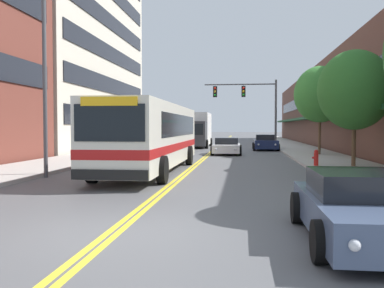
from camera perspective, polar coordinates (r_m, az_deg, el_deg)
ground_plane at (r=45.01m, az=3.62°, el=-0.26°), size 240.00×240.00×0.00m
sidewalk_left at (r=46.01m, az=-5.65°, el=-0.12°), size 3.84×106.00×0.14m
sidewalk_right at (r=45.22m, az=13.04°, el=-0.21°), size 3.84×106.00×0.14m
centre_line at (r=45.01m, az=3.62°, el=-0.25°), size 0.34×106.00×0.01m
office_tower_left at (r=43.68m, az=-18.45°, el=14.84°), size 12.08×23.79×23.15m
storefront_row_right at (r=46.31m, az=20.69°, el=4.67°), size 9.10×68.00×8.08m
city_bus at (r=19.42m, az=-5.31°, el=1.35°), size 2.84×12.45×2.97m
car_beige_parked_left_near at (r=32.03m, az=-5.65°, el=-0.31°), size 2.11×4.70×1.16m
car_charcoal_parked_left_mid at (r=38.45m, az=-3.35°, el=0.23°), size 2.00×4.79×1.33m
car_slate_blue_parked_right_foreground at (r=8.12m, az=21.23°, el=-8.01°), size 1.98×4.39×1.21m
car_navy_parked_right_mid at (r=37.56m, az=9.77°, el=0.16°), size 2.20×4.62×1.34m
car_white_moving_lead at (r=31.31m, az=4.66°, el=-0.33°), size 2.16×4.55×1.21m
box_truck at (r=42.20m, az=0.64°, el=1.89°), size 2.69×7.66×3.40m
traffic_signal_mast at (r=36.35m, az=7.76°, el=5.80°), size 6.06×0.38×5.93m
street_lamp_left_near at (r=17.97m, az=-18.11°, el=12.57°), size 2.60×0.28×8.87m
street_tree_right_mid at (r=21.72m, az=20.85°, el=6.74°), size 3.43×3.43×5.49m
street_tree_right_far at (r=30.50m, az=16.70°, el=6.36°), size 3.49×3.49×5.99m
fire_hydrant at (r=21.33m, az=16.22°, el=-1.76°), size 0.29×0.21×0.77m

